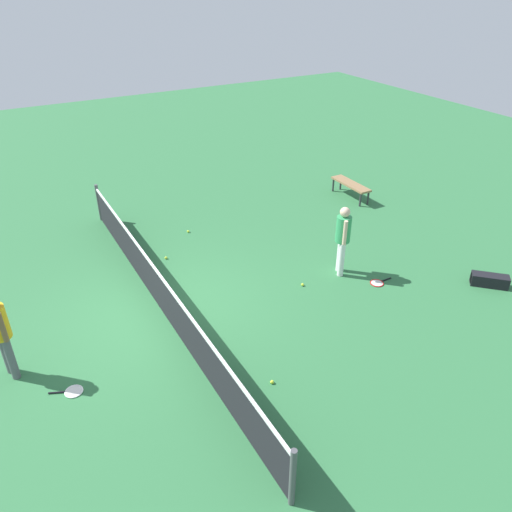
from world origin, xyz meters
TOP-DOWN VIEW (x-y plane):
  - ground_plane at (0.00, 0.00)m, footprint 40.00×40.00m
  - court_net at (0.00, 0.00)m, footprint 10.09×0.09m
  - player_near_side at (-0.63, -4.19)m, footprint 0.50×0.46m
  - player_far_side at (-0.49, 2.97)m, footprint 0.52×0.42m
  - tennis_racket_near_player at (-1.43, -4.68)m, footprint 0.32×0.58m
  - tennis_racket_far_player at (-1.45, 2.16)m, footprint 0.41×0.60m
  - tennis_ball_near_player at (3.04, -1.86)m, footprint 0.07×0.07m
  - tennis_ball_by_net at (2.00, -0.83)m, footprint 0.07×0.07m
  - tennis_ball_midcourt at (-2.95, -0.93)m, footprint 0.07×0.07m
  - tennis_ball_baseline at (-0.67, -3.11)m, footprint 0.07×0.07m
  - tennis_ball_stray_left at (-0.17, -4.58)m, footprint 0.07×0.07m
  - courtside_bench at (2.75, -7.20)m, footprint 1.50×0.40m
  - equipment_bag at (-2.72, -6.79)m, footprint 0.76×0.77m

SIDE VIEW (x-z plane):
  - ground_plane at x=0.00m, z-range 0.00..0.00m
  - tennis_racket_near_player at x=-1.43m, z-range 0.00..0.03m
  - tennis_racket_far_player at x=-1.45m, z-range 0.00..0.03m
  - tennis_ball_near_player at x=3.04m, z-range 0.00..0.07m
  - tennis_ball_by_net at x=2.00m, z-range 0.00..0.07m
  - tennis_ball_midcourt at x=-2.95m, z-range 0.00..0.07m
  - tennis_ball_baseline at x=-0.67m, z-range 0.00..0.07m
  - tennis_ball_stray_left at x=-0.17m, z-range 0.00..0.07m
  - equipment_bag at x=-2.72m, z-range 0.00..0.28m
  - courtside_bench at x=2.75m, z-range 0.18..0.66m
  - court_net at x=0.00m, z-range -0.03..1.04m
  - player_near_side at x=-0.63m, z-range 0.16..1.86m
  - player_far_side at x=-0.49m, z-range 0.16..1.86m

